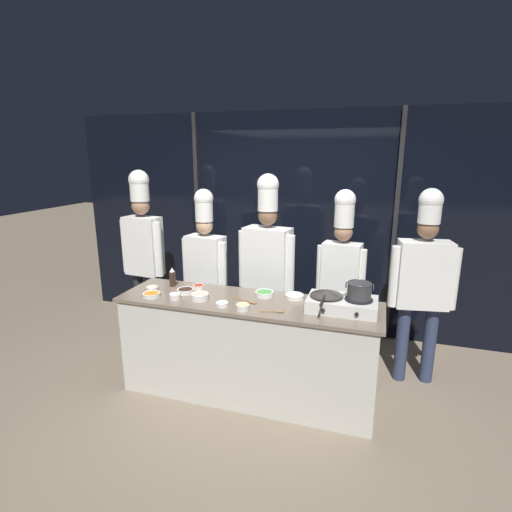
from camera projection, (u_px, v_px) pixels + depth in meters
name	position (u px, v px, depth m)	size (l,w,h in m)	color
ground_plane	(248.00, 392.00, 3.79)	(24.00, 24.00, 0.00)	#7F705B
window_wall_back	(290.00, 224.00, 4.97)	(5.83, 0.09, 2.70)	black
demo_counter	(248.00, 348.00, 3.68)	(2.36, 0.65, 0.93)	beige
portable_stove	(342.00, 304.00, 3.33)	(0.57, 0.36, 0.12)	silver
frying_pan	(327.00, 293.00, 3.34)	(0.28, 0.48, 0.05)	#38332D
stock_pot	(359.00, 290.00, 3.25)	(0.22, 0.20, 0.14)	#333335
squeeze_bottle_soy	(172.00, 277.00, 3.93)	(0.06, 0.06, 0.19)	#332319
prep_bowl_chili_flakes	(199.00, 286.00, 3.87)	(0.11, 0.11, 0.04)	white
prep_bowl_garlic	(294.00, 296.00, 3.61)	(0.17, 0.17, 0.04)	white
prep_bowl_rice	(175.00, 296.00, 3.59)	(0.10, 0.10, 0.05)	white
prep_bowl_scallions	(264.00, 293.00, 3.67)	(0.17, 0.17, 0.04)	white
prep_bowl_ginger	(243.00, 307.00, 3.34)	(0.11, 0.11, 0.05)	white
prep_bowl_noodles	(152.00, 288.00, 3.81)	(0.11, 0.11, 0.04)	white
prep_bowl_carrots	(152.00, 294.00, 3.66)	(0.16, 0.16, 0.04)	white
prep_bowl_chicken	(200.00, 296.00, 3.58)	(0.16, 0.16, 0.06)	white
prep_bowl_soy_glaze	(186.00, 290.00, 3.75)	(0.16, 0.16, 0.04)	white
prep_bowl_bean_sprouts	(222.00, 304.00, 3.42)	(0.11, 0.11, 0.04)	white
serving_spoon_slotted	(277.00, 311.00, 3.30)	(0.20, 0.08, 0.02)	olive
serving_spoon_solid	(249.00, 301.00, 3.52)	(0.27, 0.10, 0.02)	olive
chef_head	(143.00, 243.00, 4.59)	(0.55, 0.26, 2.03)	#232326
chef_sous	(206.00, 262.00, 4.32)	(0.54, 0.27, 1.85)	#2D3856
chef_line	(267.00, 259.00, 4.15)	(0.62, 0.32, 2.01)	#232326
chef_pastry	(341.00, 268.00, 3.96)	(0.49, 0.24, 1.88)	#232326
chef_apprentice	(423.00, 276.00, 3.74)	(0.61, 0.32, 1.91)	#2D3856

